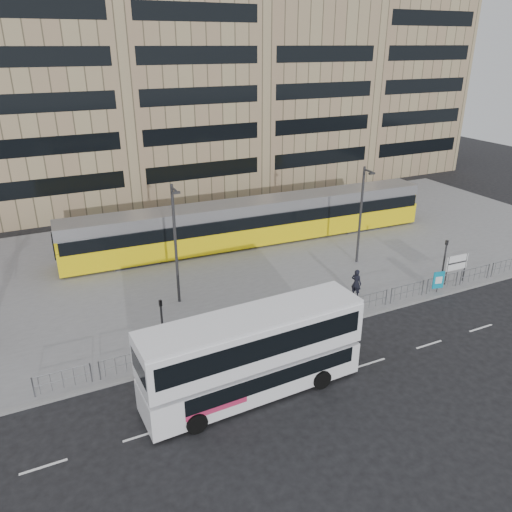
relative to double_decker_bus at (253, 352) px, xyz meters
name	(u,v)px	position (x,y,z in m)	size (l,w,h in m)	color
ground	(299,335)	(4.56, 3.47, -2.29)	(120.00, 120.00, 0.00)	black
plaza	(221,259)	(4.56, 15.47, -2.21)	(64.00, 24.00, 0.15)	slate
kerb	(299,333)	(4.56, 3.52, -2.21)	(64.00, 0.25, 0.17)	gray
building_row	(151,69)	(6.11, 37.74, 10.62)	(70.40, 18.40, 31.20)	brown
pedestrian_barrier	(325,309)	(6.56, 3.97, -1.31)	(32.07, 0.07, 1.10)	gray
road_markings	(355,368)	(5.56, -0.53, -2.28)	(62.00, 0.12, 0.01)	white
double_decker_bus	(253,352)	(0.00, 0.00, 0.00)	(10.67, 3.01, 4.23)	white
tram	(254,222)	(8.34, 17.32, -0.33)	(30.76, 4.41, 3.61)	yellow
station_sign	(457,264)	(17.49, 4.44, -0.72)	(1.78, 0.15, 2.05)	#2D2D30
ad_panel	(438,280)	(15.37, 3.86, -1.27)	(0.79, 0.22, 1.49)	#2D2D30
pedestrian	(356,283)	(10.12, 5.73, -1.18)	(0.70, 0.46, 1.92)	black
traffic_light_west	(162,319)	(-2.91, 5.00, -0.16)	(0.17, 0.20, 3.10)	#2D2D30
traffic_light_east	(445,256)	(16.76, 4.90, -0.16)	(0.19, 0.22, 3.10)	#2D2D30
lamp_post_west	(176,240)	(-0.46, 10.02, 2.09)	(0.45, 1.04, 7.71)	#2D2D30
lamp_post_east	(361,211)	(13.59, 10.24, 1.87)	(0.45, 1.04, 7.29)	#2D2D30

